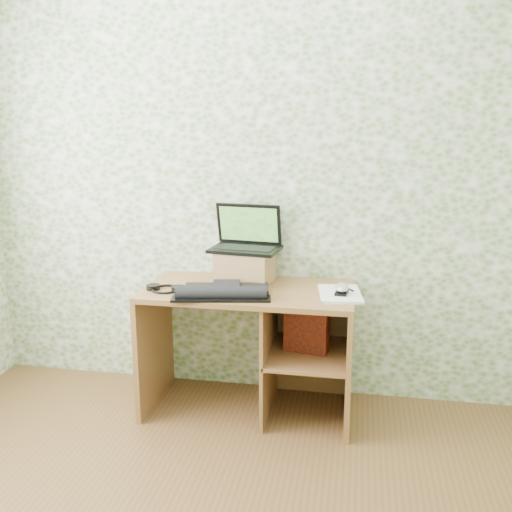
% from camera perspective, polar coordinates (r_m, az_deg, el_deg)
% --- Properties ---
extents(wall_back, '(3.50, 0.00, 3.50)m').
position_cam_1_polar(wall_back, '(3.45, 0.24, 6.97)').
color(wall_back, white).
rests_on(wall_back, ground).
extents(desk, '(1.20, 0.60, 0.75)m').
position_cam_1_polar(desk, '(3.37, 0.70, -7.60)').
color(desk, brown).
rests_on(desk, floor).
extents(riser, '(0.34, 0.30, 0.19)m').
position_cam_1_polar(riser, '(3.38, -1.07, -1.02)').
color(riser, olive).
rests_on(riser, desk).
extents(laptop, '(0.43, 0.32, 0.27)m').
position_cam_1_polar(laptop, '(3.39, -0.94, 1.72)').
color(laptop, black).
rests_on(laptop, riser).
extents(keyboard, '(0.54, 0.35, 0.07)m').
position_cam_1_polar(keyboard, '(3.13, -3.21, -3.55)').
color(keyboard, black).
rests_on(keyboard, desk).
extents(headphones, '(0.23, 0.17, 0.03)m').
position_cam_1_polar(headphones, '(3.27, -9.01, -3.23)').
color(headphones, black).
rests_on(headphones, desk).
extents(notepad, '(0.27, 0.35, 0.02)m').
position_cam_1_polar(notepad, '(3.18, 8.39, -3.76)').
color(notepad, white).
rests_on(notepad, desk).
extents(mouse, '(0.09, 0.13, 0.04)m').
position_cam_1_polar(mouse, '(3.16, 8.57, -3.36)').
color(mouse, silver).
rests_on(mouse, notepad).
extents(pen, '(0.09, 0.12, 0.01)m').
position_cam_1_polar(pen, '(3.26, 9.02, -3.15)').
color(pen, black).
rests_on(pen, notepad).
extents(red_box, '(0.26, 0.12, 0.30)m').
position_cam_1_polar(red_box, '(3.29, 5.06, -7.10)').
color(red_box, '#99260D').
rests_on(red_box, desk).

